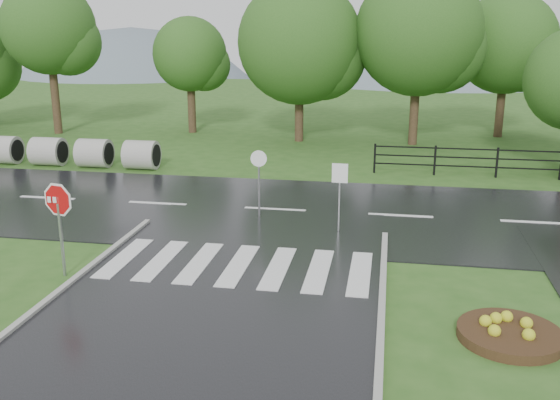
# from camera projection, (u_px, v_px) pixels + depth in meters

# --- Properties ---
(ground) EXTENTS (120.00, 120.00, 0.00)m
(ground) POSITION_uv_depth(u_px,v_px,m) (169.00, 374.00, 10.72)
(ground) COLOR #2F591D
(ground) RESTS_ON ground
(main_road) EXTENTS (90.00, 8.00, 0.04)m
(main_road) POSITION_uv_depth(u_px,v_px,m) (275.00, 210.00, 20.20)
(main_road) COLOR black
(main_road) RESTS_ON ground
(crosswalk) EXTENTS (6.50, 2.80, 0.02)m
(crosswalk) POSITION_uv_depth(u_px,v_px,m) (238.00, 265.00, 15.44)
(crosswalk) COLOR silver
(crosswalk) RESTS_ON ground
(fence_west) EXTENTS (9.58, 0.08, 1.20)m
(fence_west) POSITION_uv_depth(u_px,v_px,m) (497.00, 160.00, 24.39)
(fence_west) COLOR black
(fence_west) RESTS_ON ground
(hills) EXTENTS (102.00, 48.00, 48.00)m
(hills) POSITION_uv_depth(u_px,v_px,m) (385.00, 207.00, 75.95)
(hills) COLOR slate
(hills) RESTS_ON ground
(treeline) EXTENTS (83.20, 5.20, 10.00)m
(treeline) POSITION_uv_depth(u_px,v_px,m) (341.00, 138.00, 33.30)
(treeline) COLOR #27551A
(treeline) RESTS_ON ground
(culvert_pipes) EXTENTS (11.80, 1.20, 1.20)m
(culvert_pipes) POSITION_uv_depth(u_px,v_px,m) (26.00, 151.00, 26.76)
(culvert_pipes) COLOR #9E9B93
(culvert_pipes) RESTS_ON ground
(stop_sign) EXTENTS (1.05, 0.27, 2.43)m
(stop_sign) POSITION_uv_depth(u_px,v_px,m) (58.00, 207.00, 14.48)
(stop_sign) COLOR #939399
(stop_sign) RESTS_ON ground
(flower_bed) EXTENTS (1.97, 1.97, 0.39)m
(flower_bed) POSITION_uv_depth(u_px,v_px,m) (510.00, 332.00, 11.86)
(flower_bed) COLOR #332111
(flower_bed) RESTS_ON ground
(reg_sign_small) EXTENTS (0.45, 0.06, 2.04)m
(reg_sign_small) POSITION_uv_depth(u_px,v_px,m) (340.00, 184.00, 17.65)
(reg_sign_small) COLOR #939399
(reg_sign_small) RESTS_ON ground
(reg_sign_round) EXTENTS (0.50, 0.08, 2.15)m
(reg_sign_round) POSITION_uv_depth(u_px,v_px,m) (259.00, 176.00, 19.00)
(reg_sign_round) COLOR #939399
(reg_sign_round) RESTS_ON ground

